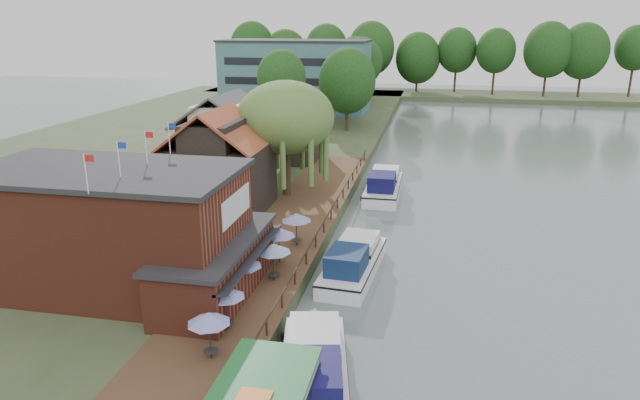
# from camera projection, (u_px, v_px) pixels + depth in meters

# --- Properties ---
(ground) EXTENTS (260.00, 260.00, 0.00)m
(ground) POSITION_uv_depth(u_px,v_px,m) (381.00, 317.00, 32.77)
(ground) COLOR #566362
(ground) RESTS_ON ground
(land_bank) EXTENTS (50.00, 140.00, 1.00)m
(land_bank) POSITION_uv_depth(u_px,v_px,m) (168.00, 154.00, 71.04)
(land_bank) COLOR #384728
(land_bank) RESTS_ON ground
(quay_deck) EXTENTS (6.00, 50.00, 0.10)m
(quay_deck) POSITION_uv_depth(u_px,v_px,m) (289.00, 231.00, 43.32)
(quay_deck) COLOR #47301E
(quay_deck) RESTS_ON land_bank
(quay_rail) EXTENTS (0.20, 49.00, 1.00)m
(quay_rail) POSITION_uv_depth(u_px,v_px,m) (325.00, 225.00, 43.15)
(quay_rail) COLOR black
(quay_rail) RESTS_ON land_bank
(pub) EXTENTS (20.00, 11.00, 7.30)m
(pub) POSITION_uv_depth(u_px,v_px,m) (141.00, 230.00, 33.10)
(pub) COLOR maroon
(pub) RESTS_ON land_bank
(hotel_block) EXTENTS (25.40, 12.40, 12.30)m
(hotel_block) POSITION_uv_depth(u_px,v_px,m) (296.00, 76.00, 100.26)
(hotel_block) COLOR #38666B
(hotel_block) RESTS_ON land_bank
(cottage_a) EXTENTS (8.60, 7.60, 8.50)m
(cottage_a) POSITION_uv_depth(u_px,v_px,m) (218.00, 161.00, 47.13)
(cottage_a) COLOR black
(cottage_a) RESTS_ON land_bank
(cottage_b) EXTENTS (9.60, 8.60, 8.50)m
(cottage_b) POSITION_uv_depth(u_px,v_px,m) (226.00, 136.00, 57.05)
(cottage_b) COLOR beige
(cottage_b) RESTS_ON land_bank
(cottage_c) EXTENTS (7.60, 7.60, 8.50)m
(cottage_c) POSITION_uv_depth(u_px,v_px,m) (288.00, 123.00, 64.71)
(cottage_c) COLOR black
(cottage_c) RESTS_ON land_bank
(willow) EXTENTS (8.60, 8.60, 10.43)m
(willow) POSITION_uv_depth(u_px,v_px,m) (286.00, 140.00, 50.67)
(willow) COLOR #476B2D
(willow) RESTS_ON land_bank
(umbrella_0) EXTENTS (2.05, 2.05, 2.38)m
(umbrella_0) POSITION_uv_depth(u_px,v_px,m) (210.00, 335.00, 26.51)
(umbrella_0) COLOR navy
(umbrella_0) RESTS_ON quay_deck
(umbrella_1) EXTENTS (1.99, 1.99, 2.38)m
(umbrella_1) POSITION_uv_depth(u_px,v_px,m) (226.00, 308.00, 29.01)
(umbrella_1) COLOR #1C279A
(umbrella_1) RESTS_ON quay_deck
(umbrella_2) EXTENTS (2.30, 2.30, 2.38)m
(umbrella_2) POSITION_uv_depth(u_px,v_px,m) (243.00, 277.00, 32.61)
(umbrella_2) COLOR navy
(umbrella_2) RESTS_ON quay_deck
(umbrella_3) EXTENTS (2.18, 2.18, 2.38)m
(umbrella_3) POSITION_uv_depth(u_px,v_px,m) (274.00, 262.00, 34.61)
(umbrella_3) COLOR navy
(umbrella_3) RESTS_ON quay_deck
(umbrella_4) EXTENTS (2.17, 2.17, 2.38)m
(umbrella_4) POSITION_uv_depth(u_px,v_px,m) (279.00, 245.00, 37.24)
(umbrella_4) COLOR #221B96
(umbrella_4) RESTS_ON quay_deck
(umbrella_5) EXTENTS (2.14, 2.14, 2.38)m
(umbrella_5) POSITION_uv_depth(u_px,v_px,m) (297.00, 229.00, 40.05)
(umbrella_5) COLOR navy
(umbrella_5) RESTS_ON quay_deck
(cruiser_0) EXTENTS (5.45, 10.95, 2.56)m
(cruiser_0) POSITION_uv_depth(u_px,v_px,m) (314.00, 364.00, 26.03)
(cruiser_0) COLOR silver
(cruiser_0) RESTS_ON ground
(cruiser_1) EXTENTS (4.13, 10.50, 2.50)m
(cruiser_1) POSITION_uv_depth(u_px,v_px,m) (353.00, 257.00, 37.91)
(cruiser_1) COLOR white
(cruiser_1) RESTS_ON ground
(cruiser_2) EXTENTS (3.57, 10.87, 2.67)m
(cruiser_2) POSITION_uv_depth(u_px,v_px,m) (384.00, 182.00, 55.32)
(cruiser_2) COLOR white
(cruiser_2) RESTS_ON ground
(bank_tree_0) EXTENTS (6.31, 6.31, 11.95)m
(bank_tree_0) POSITION_uv_depth(u_px,v_px,m) (282.00, 97.00, 73.54)
(bank_tree_0) COLOR #143811
(bank_tree_0) RESTS_ON land_bank
(bank_tree_1) EXTENTS (8.12, 8.12, 11.87)m
(bank_tree_1) POSITION_uv_depth(u_px,v_px,m) (347.00, 90.00, 81.20)
(bank_tree_1) COLOR #143811
(bank_tree_1) RESTS_ON land_bank
(bank_tree_2) EXTENTS (6.71, 6.71, 10.50)m
(bank_tree_2) POSITION_uv_depth(u_px,v_px,m) (347.00, 89.00, 88.02)
(bank_tree_2) COLOR #143811
(bank_tree_2) RESTS_ON land_bank
(bank_tree_3) EXTENTS (7.74, 7.74, 12.58)m
(bank_tree_3) POSITION_uv_depth(u_px,v_px,m) (362.00, 72.00, 106.45)
(bank_tree_3) COLOR #143811
(bank_tree_3) RESTS_ON land_bank
(bank_tree_4) EXTENTS (7.07, 7.07, 12.54)m
(bank_tree_4) POSITION_uv_depth(u_px,v_px,m) (354.00, 69.00, 113.59)
(bank_tree_4) COLOR #143811
(bank_tree_4) RESTS_ON land_bank
(bank_tree_5) EXTENTS (7.86, 7.86, 11.12)m
(bank_tree_5) POSITION_uv_depth(u_px,v_px,m) (347.00, 68.00, 122.96)
(bank_tree_5) COLOR #143811
(bank_tree_5) RESTS_ON land_bank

